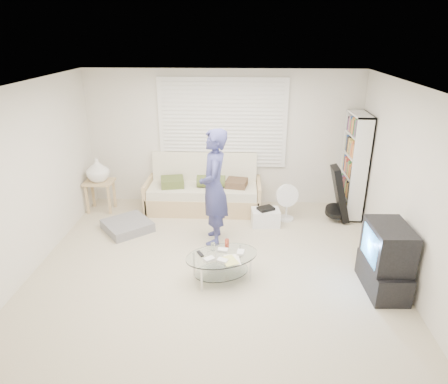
# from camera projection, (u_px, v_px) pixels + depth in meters

# --- Properties ---
(ground) EXTENTS (5.00, 5.00, 0.00)m
(ground) POSITION_uv_depth(u_px,v_px,m) (215.00, 263.00, 5.75)
(ground) COLOR tan
(ground) RESTS_ON ground
(room_shell) EXTENTS (5.02, 4.52, 2.51)m
(room_shell) POSITION_uv_depth(u_px,v_px,m) (216.00, 144.00, 5.58)
(room_shell) COLOR silver
(room_shell) RESTS_ON ground
(window_blinds) EXTENTS (2.32, 0.08, 1.62)m
(window_blinds) POSITION_uv_depth(u_px,v_px,m) (223.00, 123.00, 7.20)
(window_blinds) COLOR silver
(window_blinds) RESTS_ON ground
(futon_sofa) EXTENTS (2.09, 0.84, 1.02)m
(futon_sofa) POSITION_uv_depth(u_px,v_px,m) (204.00, 192.00, 7.37)
(futon_sofa) COLOR tan
(futon_sofa) RESTS_ON ground
(grey_floor_pillow) EXTENTS (0.97, 0.97, 0.16)m
(grey_floor_pillow) POSITION_uv_depth(u_px,v_px,m) (127.00, 226.00, 6.67)
(grey_floor_pillow) COLOR slate
(grey_floor_pillow) RESTS_ON ground
(side_table) EXTENTS (0.51, 0.41, 1.00)m
(side_table) POSITION_uv_depth(u_px,v_px,m) (98.00, 172.00, 7.16)
(side_table) COLOR tan
(side_table) RESTS_ON ground
(bookshelf) EXTENTS (0.29, 0.77, 1.83)m
(bookshelf) POSITION_uv_depth(u_px,v_px,m) (354.00, 166.00, 6.96)
(bookshelf) COLOR white
(bookshelf) RESTS_ON ground
(guitar_case) EXTENTS (0.39, 0.37, 0.98)m
(guitar_case) POSITION_uv_depth(u_px,v_px,m) (339.00, 198.00, 6.85)
(guitar_case) COLOR black
(guitar_case) RESTS_ON ground
(floor_fan) EXTENTS (0.41, 0.27, 0.67)m
(floor_fan) POSITION_uv_depth(u_px,v_px,m) (287.00, 199.00, 6.93)
(floor_fan) COLOR white
(floor_fan) RESTS_ON ground
(storage_bin) EXTENTS (0.50, 0.37, 0.33)m
(storage_bin) POSITION_uv_depth(u_px,v_px,m) (265.00, 217.00, 6.82)
(storage_bin) COLOR white
(storage_bin) RESTS_ON ground
(tv_unit) EXTENTS (0.49, 0.85, 0.91)m
(tv_unit) POSITION_uv_depth(u_px,v_px,m) (386.00, 259.00, 5.02)
(tv_unit) COLOR black
(tv_unit) RESTS_ON ground
(coffee_table) EXTENTS (1.13, 0.93, 0.48)m
(coffee_table) POSITION_uv_depth(u_px,v_px,m) (222.00, 259.00, 5.28)
(coffee_table) COLOR silver
(coffee_table) RESTS_ON ground
(standing_person) EXTENTS (0.47, 0.68, 1.81)m
(standing_person) POSITION_uv_depth(u_px,v_px,m) (214.00, 188.00, 6.03)
(standing_person) COLOR navy
(standing_person) RESTS_ON ground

